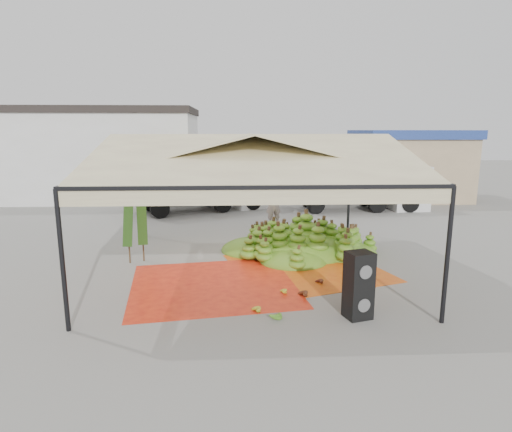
{
  "coord_description": "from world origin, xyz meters",
  "views": [
    {
      "loc": [
        -0.47,
        -12.49,
        4.14
      ],
      "look_at": [
        0.2,
        1.5,
        1.3
      ],
      "focal_mm": 30.0,
      "sensor_mm": 36.0,
      "label": 1
    }
  ],
  "objects_px": {
    "speaker_stack": "(359,285)",
    "truck_right": "(366,183)",
    "banana_heap": "(302,236)",
    "vendor": "(273,204)",
    "truck_left": "(210,183)"
  },
  "relations": [
    {
      "from": "speaker_stack",
      "to": "truck_right",
      "type": "height_order",
      "value": "truck_right"
    },
    {
      "from": "banana_heap",
      "to": "speaker_stack",
      "type": "distance_m",
      "value": 5.19
    },
    {
      "from": "banana_heap",
      "to": "truck_right",
      "type": "height_order",
      "value": "truck_right"
    },
    {
      "from": "truck_left",
      "to": "speaker_stack",
      "type": "bearing_deg",
      "value": -96.82
    },
    {
      "from": "truck_right",
      "to": "speaker_stack",
      "type": "bearing_deg",
      "value": -109.84
    },
    {
      "from": "truck_right",
      "to": "banana_heap",
      "type": "bearing_deg",
      "value": -122.48
    },
    {
      "from": "banana_heap",
      "to": "vendor",
      "type": "relative_size",
      "value": 2.83
    },
    {
      "from": "speaker_stack",
      "to": "banana_heap",
      "type": "bearing_deg",
      "value": 78.57
    },
    {
      "from": "speaker_stack",
      "to": "truck_right",
      "type": "bearing_deg",
      "value": 55.81
    },
    {
      "from": "speaker_stack",
      "to": "truck_left",
      "type": "height_order",
      "value": "truck_left"
    },
    {
      "from": "truck_left",
      "to": "truck_right",
      "type": "height_order",
      "value": "truck_left"
    },
    {
      "from": "truck_left",
      "to": "truck_right",
      "type": "xyz_separation_m",
      "value": [
        8.17,
        -0.24,
        -0.01
      ]
    },
    {
      "from": "speaker_stack",
      "to": "truck_right",
      "type": "distance_m",
      "value": 13.76
    },
    {
      "from": "banana_heap",
      "to": "vendor",
      "type": "distance_m",
      "value": 4.23
    },
    {
      "from": "banana_heap",
      "to": "truck_left",
      "type": "height_order",
      "value": "truck_left"
    }
  ]
}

